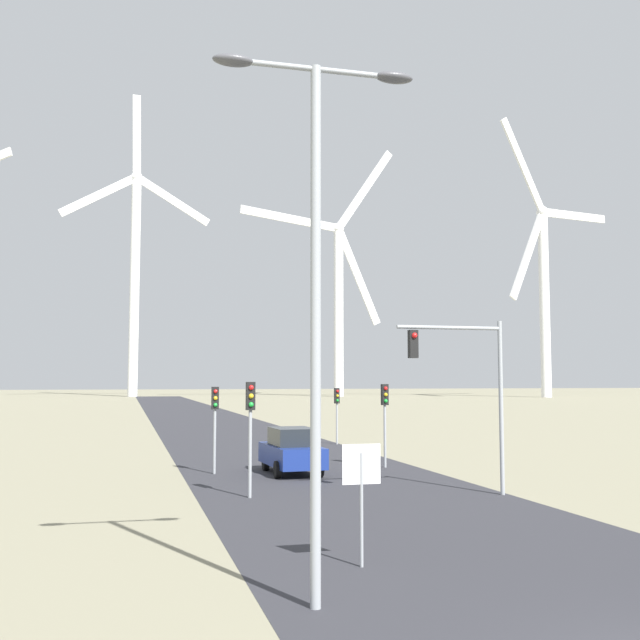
% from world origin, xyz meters
% --- Properties ---
extents(road_surface, '(10.00, 240.00, 0.01)m').
position_xyz_m(road_surface, '(0.00, 48.00, 0.00)').
color(road_surface, '#2D2D33').
rests_on(road_surface, ground).
extents(streetlamp, '(3.58, 0.32, 9.21)m').
position_xyz_m(streetlamp, '(-4.14, 4.36, 5.87)').
color(streetlamp, '#93999E').
rests_on(streetlamp, ground).
extents(stop_sign_near, '(0.81, 0.07, 2.44)m').
position_xyz_m(stop_sign_near, '(-2.58, 6.77, 1.71)').
color(stop_sign_near, '#93999E').
rests_on(stop_sign_near, ground).
extents(traffic_light_post_near_left, '(0.28, 0.34, 3.67)m').
position_xyz_m(traffic_light_post_near_left, '(-3.33, 16.07, 2.70)').
color(traffic_light_post_near_left, '#93999E').
rests_on(traffic_light_post_near_left, ground).
extents(traffic_light_post_near_right, '(0.28, 0.34, 3.56)m').
position_xyz_m(traffic_light_post_near_right, '(3.61, 22.81, 2.61)').
color(traffic_light_post_near_right, '#93999E').
rests_on(traffic_light_post_near_right, ground).
extents(traffic_light_post_mid_left, '(0.28, 0.34, 3.46)m').
position_xyz_m(traffic_light_post_mid_left, '(-3.73, 22.43, 2.54)').
color(traffic_light_post_mid_left, '#93999E').
rests_on(traffic_light_post_mid_left, ground).
extents(traffic_light_post_mid_right, '(0.28, 0.33, 3.27)m').
position_xyz_m(traffic_light_post_mid_right, '(4.79, 34.52, 2.40)').
color(traffic_light_post_mid_right, '#93999E').
rests_on(traffic_light_post_mid_right, ground).
extents(traffic_light_mast_overhead, '(3.69, 0.34, 5.69)m').
position_xyz_m(traffic_light_mast_overhead, '(3.49, 14.63, 4.00)').
color(traffic_light_mast_overhead, '#93999E').
rests_on(traffic_light_mast_overhead, ground).
extents(car_approaching, '(2.01, 4.19, 1.83)m').
position_xyz_m(car_approaching, '(-0.72, 21.74, 0.91)').
color(car_approaching, navy).
rests_on(car_approaching, ground).
extents(wind_turbine_center, '(34.23, 5.84, 70.14)m').
position_xyz_m(wind_turbine_center, '(-5.65, 167.47, 30.86)').
color(wind_turbine_center, white).
rests_on(wind_turbine_center, ground).
extents(wind_turbine_right, '(38.02, 7.89, 58.94)m').
position_xyz_m(wind_turbine_right, '(39.79, 156.28, 25.20)').
color(wind_turbine_right, white).
rests_on(wind_turbine_right, ground).
extents(wind_turbine_far_right, '(33.35, 12.37, 60.24)m').
position_xyz_m(wind_turbine_far_right, '(81.67, 137.99, 26.16)').
color(wind_turbine_far_right, white).
rests_on(wind_turbine_far_right, ground).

